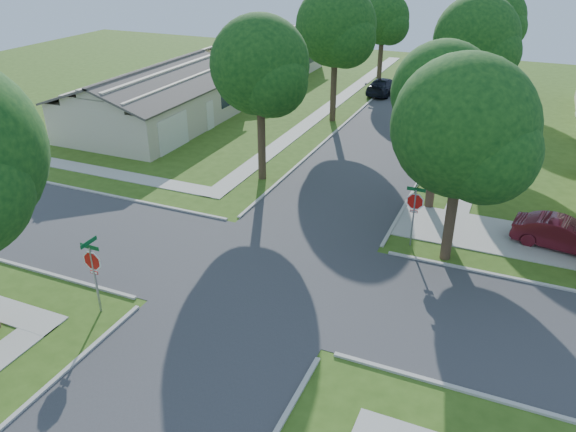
% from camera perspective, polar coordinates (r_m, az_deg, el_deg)
% --- Properties ---
extents(ground, '(100.00, 100.00, 0.00)m').
position_cam_1_polar(ground, '(23.00, -1.80, -5.99)').
color(ground, '#335116').
rests_on(ground, ground).
extents(road_ns, '(7.00, 100.00, 0.02)m').
position_cam_1_polar(road_ns, '(23.00, -1.80, -5.98)').
color(road_ns, '#333335').
rests_on(road_ns, ground).
extents(sidewalk_ne, '(1.20, 40.00, 0.04)m').
position_cam_1_polar(sidewalk_ne, '(45.26, 19.90, 9.25)').
color(sidewalk_ne, '#9E9B91').
rests_on(sidewalk_ne, ground).
extents(sidewalk_nw, '(1.20, 40.00, 0.04)m').
position_cam_1_polar(sidewalk_nw, '(47.45, 4.94, 11.49)').
color(sidewalk_nw, '#9E9B91').
rests_on(sidewalk_nw, ground).
extents(driveway, '(8.80, 3.60, 0.05)m').
position_cam_1_polar(driveway, '(27.53, 19.87, -1.79)').
color(driveway, '#9E9B91').
rests_on(driveway, ground).
extents(stop_sign_sw, '(1.05, 0.80, 2.98)m').
position_cam_1_polar(stop_sign_sw, '(21.00, -19.23, -4.62)').
color(stop_sign_sw, gray).
rests_on(stop_sign_sw, ground).
extents(stop_sign_ne, '(1.05, 0.80, 2.98)m').
position_cam_1_polar(stop_sign_ne, '(24.75, 12.75, 1.19)').
color(stop_sign_ne, gray).
rests_on(stop_sign_ne, ground).
extents(tree_e_near, '(4.97, 4.80, 8.28)m').
position_cam_1_polar(tree_e_near, '(27.56, 15.50, 11.53)').
color(tree_e_near, '#38281C').
rests_on(tree_e_near, ground).
extents(tree_e_mid, '(5.59, 5.40, 9.21)m').
position_cam_1_polar(tree_e_mid, '(39.13, 18.62, 16.35)').
color(tree_e_mid, '#38281C').
rests_on(tree_e_mid, ground).
extents(tree_e_far, '(5.17, 5.00, 8.72)m').
position_cam_1_polar(tree_e_far, '(52.00, 20.30, 18.09)').
color(tree_e_far, '#38281C').
rests_on(tree_e_far, ground).
extents(tree_w_near, '(5.38, 5.20, 8.97)m').
position_cam_1_polar(tree_w_near, '(30.15, -2.76, 14.62)').
color(tree_w_near, '#38281C').
rests_on(tree_w_near, ground).
extents(tree_w_mid, '(5.80, 5.60, 9.56)m').
position_cam_1_polar(tree_w_mid, '(41.03, 4.95, 18.33)').
color(tree_w_mid, '#38281C').
rests_on(tree_w_mid, ground).
extents(tree_w_far, '(4.76, 4.60, 8.04)m').
position_cam_1_polar(tree_w_far, '(53.53, 9.68, 18.97)').
color(tree_w_far, '#38281C').
rests_on(tree_w_far, ground).
extents(tree_ne_corner, '(5.80, 5.60, 8.66)m').
position_cam_1_polar(tree_ne_corner, '(22.81, 17.49, 8.04)').
color(tree_ne_corner, '#38281C').
rests_on(tree_ne_corner, ground).
extents(house_nw_near, '(8.42, 13.60, 4.23)m').
position_cam_1_polar(house_nw_near, '(42.01, -13.24, 10.99)').
color(house_nw_near, '#BFAE96').
rests_on(house_nw_near, ground).
extents(house_nw_far, '(8.42, 13.60, 4.23)m').
position_cam_1_polar(house_nw_far, '(56.19, -2.85, 15.52)').
color(house_nw_far, '#BFAE96').
rests_on(house_nw_far, ground).
extents(car_driveway, '(4.26, 1.98, 1.35)m').
position_cam_1_polar(car_driveway, '(27.35, 26.09, -1.67)').
color(car_driveway, '#51101A').
rests_on(car_driveway, ground).
extents(car_curb_east, '(2.24, 4.96, 1.65)m').
position_cam_1_polar(car_curb_east, '(54.98, 17.99, 13.31)').
color(car_curb_east, black).
rests_on(car_curb_east, ground).
extents(car_curb_west, '(2.43, 4.93, 1.38)m').
position_cam_1_polar(car_curb_west, '(50.26, 9.71, 12.87)').
color(car_curb_west, black).
rests_on(car_curb_west, ground).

